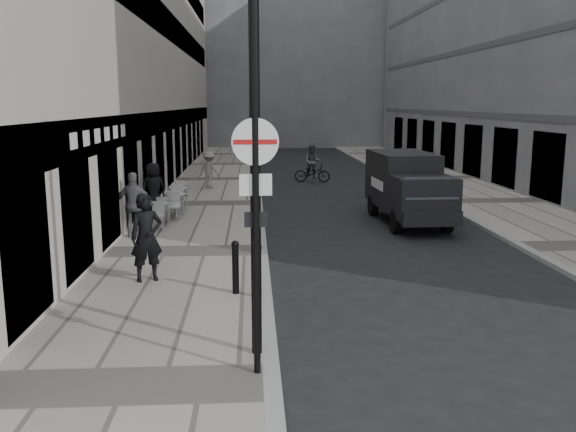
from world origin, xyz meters
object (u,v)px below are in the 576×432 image
lamppost (255,133)px  walking_man (147,238)px  cyclist (312,167)px  sign_post (256,209)px  panel_van (407,184)px

lamppost → walking_man: bearing=120.1°
lamppost → cyclist: (2.93, 21.22, -2.72)m
sign_post → lamppost: (0.00, 0.71, 0.98)m
sign_post → lamppost: 1.21m
lamppost → panel_van: lamppost is taller
walking_man → cyclist: walking_man is taller
walking_man → sign_post: 5.42m
walking_man → cyclist: (5.24, 17.22, -0.32)m
sign_post → lamppost: bearing=86.1°
walking_man → lamppost: (2.31, -3.99, 2.39)m
walking_man → sign_post: sign_post is taller
walking_man → panel_van: 9.89m
sign_post → panel_van: (4.99, 11.36, -1.20)m
lamppost → panel_van: 11.96m
sign_post → panel_van: size_ratio=0.75×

